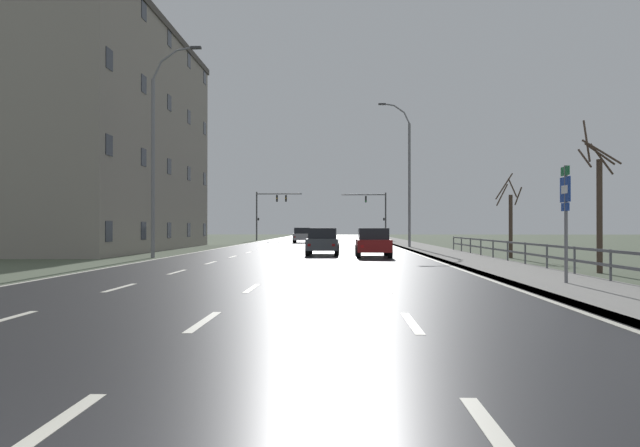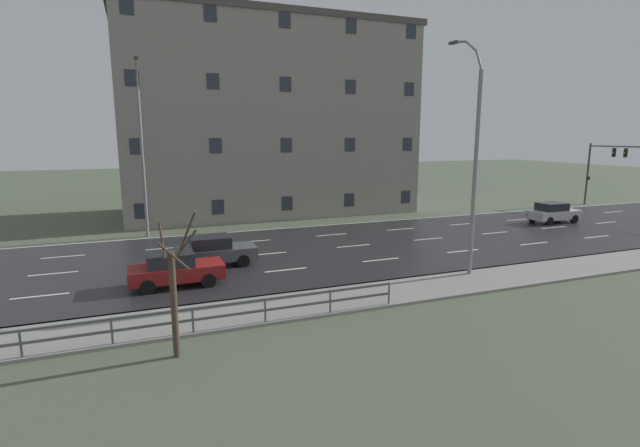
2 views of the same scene
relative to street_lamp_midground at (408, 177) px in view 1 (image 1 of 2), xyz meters
name	(u,v)px [view 1 (image 1 of 2)]	position (x,y,z in m)	size (l,w,h in m)	color
ground_plane	(313,247)	(-7.45, 5.63, -5.52)	(160.00, 160.00, 0.12)	#4C5642
road_asphalt_strip	(319,242)	(-7.45, 17.63, -5.45)	(14.00, 120.00, 0.03)	#232326
sidewalk_right	(398,242)	(0.97, 17.63, -5.40)	(3.00, 120.00, 0.12)	gray
guardrail	(525,250)	(2.40, -20.70, -4.76)	(0.07, 30.13, 1.00)	#515459
street_lamp_midground	(408,177)	(0.00, 0.00, 0.00)	(2.47, 0.24, 11.15)	slate
street_lamp_left_bank	(156,154)	(-14.89, -14.22, 0.01)	(2.66, 0.24, 11.22)	slate
highway_sign	(566,209)	(0.94, -28.81, -3.36)	(0.09, 0.68, 3.29)	slate
traffic_signal_right	(377,209)	(-0.59, 27.22, -1.55)	(5.49, 0.36, 5.87)	#38383A
traffic_signal_left	(268,207)	(-13.94, 26.22, -1.34)	(5.62, 0.36, 5.94)	#38383A
car_far_left	(323,241)	(-6.14, -11.15, -4.66)	(1.88, 4.12, 1.57)	#474C51
car_far_right	(373,242)	(-3.38, -13.31, -4.66)	(1.85, 4.11, 1.57)	maroon
car_near_left	(302,235)	(-9.04, 15.23, -4.66)	(1.87, 4.12, 1.57)	#B7B7BC
brick_building	(92,137)	(-22.89, -3.74, 2.60)	(11.39, 24.48, 16.11)	gray
bare_tree_near	(599,205)	(3.95, -23.91, -3.06)	(1.20, 1.36, 5.49)	#423328
bare_tree_mid	(510,220)	(3.79, -13.80, -3.48)	(1.24, 1.17, 4.53)	#423328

